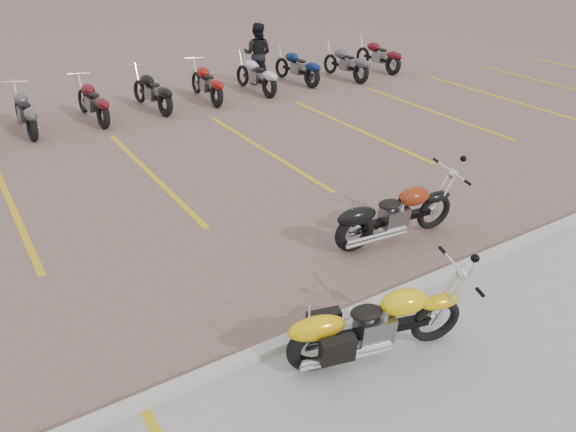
% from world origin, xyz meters
% --- Properties ---
extents(ground, '(100.00, 100.00, 0.00)m').
position_xyz_m(ground, '(0.00, 0.00, 0.00)').
color(ground, '#745B53').
rests_on(ground, ground).
extents(curb, '(60.00, 0.18, 0.12)m').
position_xyz_m(curb, '(0.00, -2.00, 0.06)').
color(curb, '#ADAAA3').
rests_on(curb, ground).
extents(parking_stripes, '(38.00, 5.50, 0.01)m').
position_xyz_m(parking_stripes, '(0.00, 4.00, 0.00)').
color(parking_stripes, gold).
rests_on(parking_stripes, ground).
extents(yellow_cruiser, '(2.22, 0.70, 0.93)m').
position_xyz_m(yellow_cruiser, '(0.33, -2.69, 0.46)').
color(yellow_cruiser, black).
rests_on(yellow_cruiser, ground).
extents(flame_cruiser, '(2.25, 0.43, 0.92)m').
position_xyz_m(flame_cruiser, '(2.39, -0.71, 0.46)').
color(flame_cruiser, black).
rests_on(flame_cruiser, ground).
extents(person_b, '(1.16, 1.16, 1.89)m').
position_xyz_m(person_b, '(5.49, 9.11, 0.95)').
color(person_b, black).
rests_on(person_b, ground).
extents(bg_bike_row, '(18.87, 2.02, 1.10)m').
position_xyz_m(bg_bike_row, '(0.79, 8.26, 0.55)').
color(bg_bike_row, black).
rests_on(bg_bike_row, ground).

